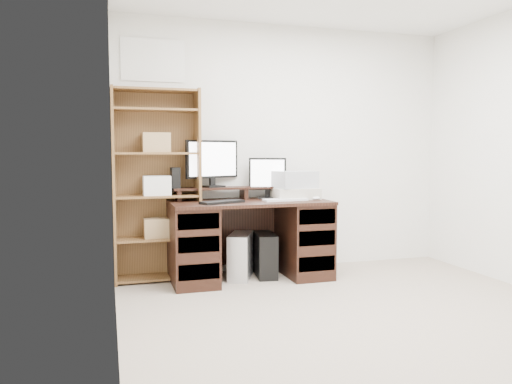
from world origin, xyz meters
name	(u,v)px	position (x,y,z in m)	size (l,w,h in m)	color
room	(391,146)	(0.00, 0.00, 1.25)	(3.54, 4.04, 2.54)	tan
desk	(250,238)	(-0.50, 1.64, 0.39)	(1.50, 0.70, 0.75)	black
riser_shelf	(244,189)	(-0.50, 1.85, 0.84)	(1.40, 0.22, 0.12)	black
monitor_wide	(212,161)	(-0.81, 1.88, 1.12)	(0.55, 0.24, 0.46)	black
monitor_small	(268,176)	(-0.26, 1.82, 0.97)	(0.36, 0.19, 0.40)	black
speaker	(175,178)	(-1.18, 1.82, 0.97)	(0.08, 0.08, 0.20)	black
keyboard_black	(222,202)	(-0.80, 1.49, 0.76)	(0.42, 0.14, 0.02)	black
keyboard_white	(285,200)	(-0.17, 1.55, 0.76)	(0.43, 0.13, 0.02)	white
mouse	(316,198)	(0.14, 1.54, 0.77)	(0.08, 0.05, 0.03)	silver
printer	(295,193)	(-0.02, 1.70, 0.80)	(0.43, 0.32, 0.11)	beige
basket	(295,180)	(-0.02, 1.70, 0.94)	(0.39, 0.28, 0.17)	#A5AAB0
tower_silver	(241,256)	(-0.58, 1.68, 0.22)	(0.19, 0.43, 0.43)	silver
tower_black	(265,255)	(-0.33, 1.68, 0.21)	(0.24, 0.44, 0.42)	black
bookshelf	(156,183)	(-1.35, 1.86, 0.92)	(0.80, 0.30, 1.80)	brown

